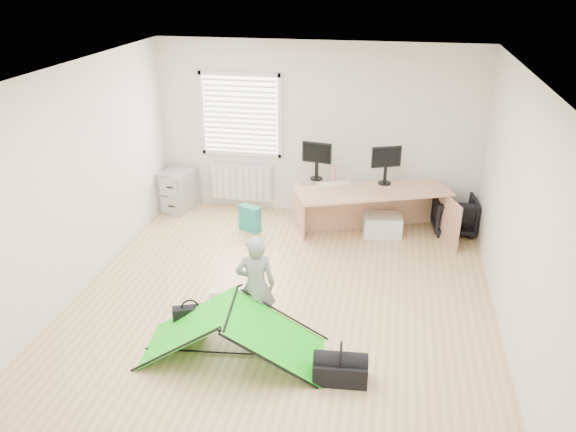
% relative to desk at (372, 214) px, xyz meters
% --- Properties ---
extents(ground, '(5.50, 5.50, 0.00)m').
position_rel_desk_xyz_m(ground, '(-0.95, -1.94, -0.37)').
color(ground, tan).
rests_on(ground, ground).
extents(back_wall, '(5.00, 0.02, 2.70)m').
position_rel_desk_xyz_m(back_wall, '(-0.95, 0.81, 0.98)').
color(back_wall, silver).
rests_on(back_wall, ground).
extents(window, '(1.20, 0.06, 1.20)m').
position_rel_desk_xyz_m(window, '(-2.15, 0.77, 1.18)').
color(window, silver).
rests_on(window, back_wall).
extents(radiator, '(1.00, 0.12, 0.60)m').
position_rel_desk_xyz_m(radiator, '(-2.15, 0.73, 0.08)').
color(radiator, silver).
rests_on(radiator, back_wall).
extents(desk, '(2.29, 1.44, 0.75)m').
position_rel_desk_xyz_m(desk, '(0.00, 0.00, 0.00)').
color(desk, tan).
rests_on(desk, ground).
extents(filing_cabinet, '(0.57, 0.67, 0.67)m').
position_rel_desk_xyz_m(filing_cabinet, '(-3.17, 0.47, -0.04)').
color(filing_cabinet, '#A2A6A8').
rests_on(filing_cabinet, ground).
extents(monitor_left, '(0.45, 0.17, 0.43)m').
position_rel_desk_xyz_m(monitor_left, '(-0.87, 0.30, 0.59)').
color(monitor_left, black).
rests_on(monitor_left, desk).
extents(monitor_right, '(0.45, 0.26, 0.42)m').
position_rel_desk_xyz_m(monitor_right, '(0.14, 0.30, 0.58)').
color(monitor_right, black).
rests_on(monitor_right, desk).
extents(keyboard, '(0.48, 0.32, 0.02)m').
position_rel_desk_xyz_m(keyboard, '(-0.58, 0.13, 0.38)').
color(keyboard, beige).
rests_on(keyboard, desk).
extents(thermos, '(0.08, 0.08, 0.22)m').
position_rel_desk_xyz_m(thermos, '(-0.62, 0.32, 0.48)').
color(thermos, '#D1757F').
rests_on(thermos, desk).
extents(office_chair, '(0.65, 0.66, 0.56)m').
position_rel_desk_xyz_m(office_chair, '(1.20, 0.44, -0.09)').
color(office_chair, black).
rests_on(office_chair, ground).
extents(person, '(0.48, 0.38, 1.17)m').
position_rel_desk_xyz_m(person, '(-1.10, -2.58, 0.21)').
color(person, gray).
rests_on(person, ground).
extents(kite, '(1.95, 1.02, 0.58)m').
position_rel_desk_xyz_m(kite, '(-1.25, -3.02, -0.08)').
color(kite, '#18DE15').
rests_on(kite, ground).
extents(storage_crate, '(0.60, 0.46, 0.31)m').
position_rel_desk_xyz_m(storage_crate, '(0.15, 0.14, -0.22)').
color(storage_crate, silver).
rests_on(storage_crate, ground).
extents(tote_bag, '(0.36, 0.27, 0.39)m').
position_rel_desk_xyz_m(tote_bag, '(-1.81, -0.11, -0.18)').
color(tote_bag, '#1D8375').
rests_on(tote_bag, ground).
extents(laptop_bag, '(0.40, 0.25, 0.29)m').
position_rel_desk_xyz_m(laptop_bag, '(-1.83, -2.68, -0.23)').
color(laptop_bag, black).
rests_on(laptop_bag, ground).
extents(white_box, '(0.12, 0.12, 0.11)m').
position_rel_desk_xyz_m(white_box, '(-1.77, -2.03, -0.32)').
color(white_box, silver).
rests_on(white_box, ground).
extents(duffel_bag, '(0.54, 0.31, 0.23)m').
position_rel_desk_xyz_m(duffel_bag, '(-0.12, -3.21, -0.26)').
color(duffel_bag, black).
rests_on(duffel_bag, ground).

